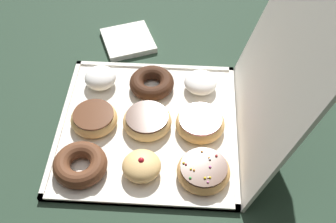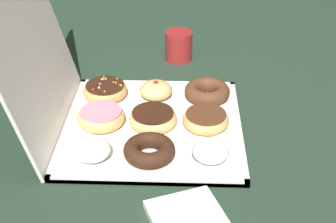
# 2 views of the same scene
# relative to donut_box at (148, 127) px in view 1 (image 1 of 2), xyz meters

# --- Properties ---
(ground_plane) EXTENTS (3.00, 3.00, 0.00)m
(ground_plane) POSITION_rel_donut_box_xyz_m (0.00, 0.00, -0.01)
(ground_plane) COLOR #233828
(donut_box) EXTENTS (0.43, 0.43, 0.01)m
(donut_box) POSITION_rel_donut_box_xyz_m (0.00, 0.00, 0.00)
(donut_box) COLOR silver
(donut_box) RESTS_ON ground
(box_lid_open) EXTENTS (0.43, 0.12, 0.44)m
(box_lid_open) POSITION_rel_donut_box_xyz_m (0.00, 0.27, 0.21)
(box_lid_open) COLOR silver
(box_lid_open) RESTS_ON ground
(powdered_filled_donut_0) EXTENTS (0.08, 0.08, 0.05)m
(powdered_filled_donut_0) POSITION_rel_donut_box_xyz_m (-0.13, -0.13, 0.03)
(powdered_filled_donut_0) COLOR white
(powdered_filled_donut_0) RESTS_ON donut_box
(chocolate_frosted_donut_1) EXTENTS (0.11, 0.11, 0.04)m
(chocolate_frosted_donut_1) POSITION_rel_donut_box_xyz_m (0.00, -0.13, 0.02)
(chocolate_frosted_donut_1) COLOR tan
(chocolate_frosted_donut_1) RESTS_ON donut_box
(chocolate_cake_ring_donut_2) EXTENTS (0.12, 0.12, 0.04)m
(chocolate_cake_ring_donut_2) POSITION_rel_donut_box_xyz_m (0.13, -0.14, 0.02)
(chocolate_cake_ring_donut_2) COLOR #59331E
(chocolate_cake_ring_donut_2) RESTS_ON donut_box
(chocolate_cake_ring_donut_3) EXTENTS (0.12, 0.12, 0.04)m
(chocolate_cake_ring_donut_3) POSITION_rel_donut_box_xyz_m (-0.13, 0.00, 0.02)
(chocolate_cake_ring_donut_3) COLOR #381E11
(chocolate_cake_ring_donut_3) RESTS_ON donut_box
(chocolate_frosted_donut_4) EXTENTS (0.12, 0.12, 0.04)m
(chocolate_frosted_donut_4) POSITION_rel_donut_box_xyz_m (0.00, -0.00, 0.02)
(chocolate_frosted_donut_4) COLOR #E5B770
(chocolate_frosted_donut_4) RESTS_ON donut_box
(jelly_filled_donut_5) EXTENTS (0.09, 0.09, 0.05)m
(jelly_filled_donut_5) POSITION_rel_donut_box_xyz_m (0.13, -0.00, 0.03)
(jelly_filled_donut_5) COLOR #E5B770
(jelly_filled_donut_5) RESTS_ON donut_box
(powdered_filled_donut_6) EXTENTS (0.08, 0.08, 0.04)m
(powdered_filled_donut_6) POSITION_rel_donut_box_xyz_m (-0.14, 0.13, 0.03)
(powdered_filled_donut_6) COLOR white
(powdered_filled_donut_6) RESTS_ON donut_box
(pink_frosted_donut_7) EXTENTS (0.12, 0.12, 0.04)m
(pink_frosted_donut_7) POSITION_rel_donut_box_xyz_m (-0.00, 0.13, 0.02)
(pink_frosted_donut_7) COLOR tan
(pink_frosted_donut_7) RESTS_ON donut_box
(sprinkle_donut_8) EXTENTS (0.12, 0.12, 0.04)m
(sprinkle_donut_8) POSITION_rel_donut_box_xyz_m (0.13, 0.14, 0.02)
(sprinkle_donut_8) COLOR tan
(sprinkle_donut_8) RESTS_ON donut_box
(napkin_stack) EXTENTS (0.18, 0.18, 0.02)m
(napkin_stack) POSITION_rel_donut_box_xyz_m (-0.32, -0.09, 0.00)
(napkin_stack) COLOR white
(napkin_stack) RESTS_ON ground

